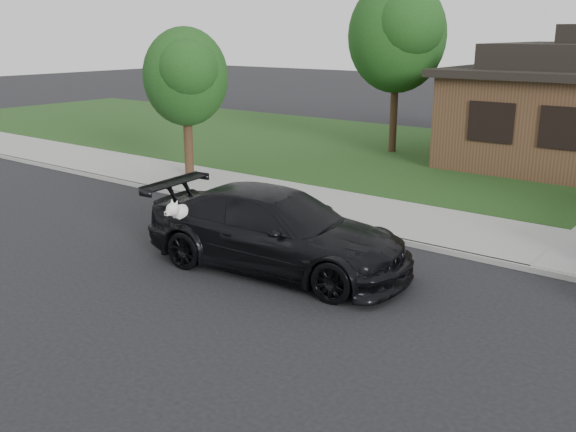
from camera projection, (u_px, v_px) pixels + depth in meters
The scene contains 7 objects.
ground at pixel (269, 281), 12.12m from camera, with size 120.00×120.00×0.00m, color black.
sidewalk at pixel (396, 219), 15.91m from camera, with size 60.00×3.00×0.12m, color gray.
curb at pixel (365, 234), 14.77m from camera, with size 60.00×0.12×0.12m, color gray.
lawn at pixel (508, 167), 22.01m from camera, with size 60.00×13.00×0.13m, color #193814.
sedan at pixel (276, 230), 12.55m from camera, with size 5.67×2.86×1.58m.
tree_0 at pixel (400, 34), 23.23m from camera, with size 3.78×3.60×6.34m.
tree_2 at pixel (186, 75), 19.43m from camera, with size 2.73×2.60×4.59m.
Camera 1 is at (7.17, -8.75, 4.53)m, focal length 40.00 mm.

